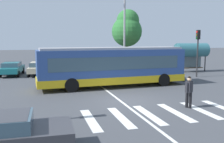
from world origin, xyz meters
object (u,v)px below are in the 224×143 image
at_px(pedestrian_crossing_street, 189,90).
at_px(parked_car_blue, 67,67).
at_px(parked_car_champagne, 39,68).
at_px(parked_car_white, 90,66).
at_px(twin_arm_street_lamp, 125,20).
at_px(parked_car_red, 137,65).
at_px(background_tree_right, 127,28).
at_px(city_transit_bus, 113,66).
at_px(traffic_light_far_corner, 198,46).
at_px(parked_car_silver, 115,65).
at_px(bus_stop_shelter, 191,51).
at_px(parked_car_teal, 12,68).

distance_m(pedestrian_crossing_street, parked_car_blue, 15.94).
height_order(parked_car_champagne, parked_car_white, same).
xyz_separation_m(pedestrian_crossing_street, twin_arm_street_lamp, (1.04, 13.74, 4.67)).
height_order(parked_car_red, background_tree_right, background_tree_right).
bearing_deg(parked_car_white, city_transit_bus, -89.12).
bearing_deg(traffic_light_far_corner, parked_car_silver, 137.64).
relative_size(parked_car_champagne, twin_arm_street_lamp, 0.51).
relative_size(twin_arm_street_lamp, background_tree_right, 1.20).
relative_size(parked_car_blue, bus_stop_shelter, 1.20).
bearing_deg(traffic_light_far_corner, parked_car_champagne, 158.64).
height_order(parked_car_red, bus_stop_shelter, bus_stop_shelter).
relative_size(traffic_light_far_corner, bus_stop_shelter, 1.20).
bearing_deg(bus_stop_shelter, parked_car_red, 160.22).
xyz_separation_m(parked_car_silver, twin_arm_street_lamp, (0.48, -1.91, 4.87)).
distance_m(parked_car_red, traffic_light_far_corner, 7.31).
bearing_deg(parked_car_champagne, traffic_light_far_corner, -21.36).
bearing_deg(background_tree_right, pedestrian_crossing_street, -100.13).
distance_m(pedestrian_crossing_street, parked_car_white, 15.97).
xyz_separation_m(parked_car_blue, twin_arm_street_lamp, (5.92, -1.43, 4.87)).
height_order(parked_car_teal, parked_car_blue, same).
xyz_separation_m(city_transit_bus, parked_car_champagne, (-5.58, 8.34, -0.82)).
relative_size(pedestrian_crossing_street, parked_car_teal, 0.37).
relative_size(pedestrian_crossing_street, parked_car_red, 0.37).
bearing_deg(bus_stop_shelter, parked_car_champagne, 172.49).
height_order(pedestrian_crossing_street, background_tree_right, background_tree_right).
relative_size(parked_car_champagne, parked_car_blue, 1.02).
relative_size(parked_car_champagne, background_tree_right, 0.61).
bearing_deg(parked_car_teal, traffic_light_far_corner, -19.47).
height_order(city_transit_bus, bus_stop_shelter, bus_stop_shelter).
height_order(parked_car_silver, twin_arm_street_lamp, twin_arm_street_lamp).
height_order(parked_car_teal, parked_car_white, same).
bearing_deg(parked_car_teal, parked_car_white, -0.31).
height_order(city_transit_bus, parked_car_silver, city_transit_bus).
distance_m(parked_car_teal, twin_arm_street_lamp, 12.61).
bearing_deg(parked_car_silver, parked_car_blue, -174.97).
distance_m(city_transit_bus, parked_car_champagne, 10.07).
bearing_deg(twin_arm_street_lamp, city_transit_bus, -116.02).
bearing_deg(twin_arm_street_lamp, parked_car_blue, 166.40).
xyz_separation_m(parked_car_champagne, background_tree_right, (11.34, 4.57, 4.34)).
bearing_deg(city_transit_bus, parked_car_champagne, 123.77).
height_order(parked_car_champagne, parked_car_red, same).
distance_m(city_transit_bus, parked_car_red, 9.84).
height_order(pedestrian_crossing_street, traffic_light_far_corner, traffic_light_far_corner).
height_order(city_transit_bus, traffic_light_far_corner, traffic_light_far_corner).
relative_size(parked_car_white, bus_stop_shelter, 1.21).
bearing_deg(parked_car_silver, parked_car_teal, 179.01).
bearing_deg(parked_car_champagne, city_transit_bus, -56.23).
xyz_separation_m(parked_car_blue, bus_stop_shelter, (13.79, -1.90, 1.65)).
bearing_deg(pedestrian_crossing_street, parked_car_white, 98.36).
xyz_separation_m(city_transit_bus, bus_stop_shelter, (11.09, 6.14, 0.83)).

